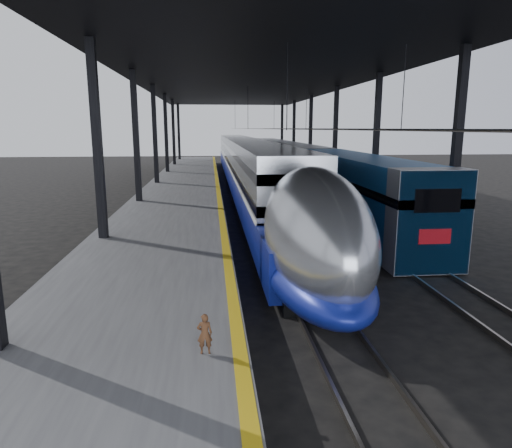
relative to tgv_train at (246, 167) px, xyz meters
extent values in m
plane|color=black|center=(-2.00, -26.91, -2.11)|extent=(160.00, 160.00, 0.00)
cube|color=#4C4C4F|center=(-5.50, -6.91, -1.61)|extent=(6.00, 80.00, 1.00)
cube|color=gold|center=(-2.70, -6.91, -1.11)|extent=(0.30, 80.00, 0.01)
cube|color=slate|center=(-0.72, -6.91, -2.03)|extent=(0.08, 80.00, 0.16)
cube|color=slate|center=(0.72, -6.91, -2.03)|extent=(0.08, 80.00, 0.16)
cube|color=slate|center=(4.28, -6.91, -2.03)|extent=(0.08, 80.00, 0.16)
cube|color=slate|center=(5.72, -6.91, -2.03)|extent=(0.08, 80.00, 0.16)
cube|color=black|center=(-7.80, -21.91, 2.39)|extent=(0.35, 0.35, 9.00)
cube|color=black|center=(7.60, -21.91, 2.39)|extent=(0.35, 0.35, 9.00)
cube|color=black|center=(-7.80, -11.91, 2.39)|extent=(0.35, 0.35, 9.00)
cube|color=black|center=(7.60, -11.91, 2.39)|extent=(0.35, 0.35, 9.00)
cube|color=black|center=(-7.80, -1.91, 2.39)|extent=(0.35, 0.35, 9.00)
cube|color=black|center=(7.60, -1.91, 2.39)|extent=(0.35, 0.35, 9.00)
cube|color=black|center=(-7.80, 8.09, 2.39)|extent=(0.35, 0.35, 9.00)
cube|color=black|center=(7.60, 8.09, 2.39)|extent=(0.35, 0.35, 9.00)
cube|color=black|center=(-7.80, 18.09, 2.39)|extent=(0.35, 0.35, 9.00)
cube|color=black|center=(7.60, 18.09, 2.39)|extent=(0.35, 0.35, 9.00)
cube|color=black|center=(-7.80, 28.09, 2.39)|extent=(0.35, 0.35, 9.00)
cube|color=black|center=(7.60, 28.09, 2.39)|extent=(0.35, 0.35, 9.00)
cube|color=black|center=(-0.10, -6.91, 7.14)|extent=(18.00, 75.00, 0.45)
cylinder|color=slate|center=(0.00, -6.91, 3.39)|extent=(0.03, 74.00, 0.03)
cylinder|color=slate|center=(5.00, -6.91, 3.39)|extent=(0.03, 74.00, 0.03)
cube|color=#AEB1B5|center=(0.00, 4.02, 0.30)|extent=(3.05, 57.00, 4.21)
cube|color=navy|center=(0.00, 2.52, -1.01)|extent=(3.13, 62.00, 1.63)
cube|color=silver|center=(0.00, 4.02, -0.17)|extent=(3.15, 57.00, 0.11)
cube|color=black|center=(0.00, 4.02, 1.51)|extent=(3.09, 57.00, 0.44)
cube|color=black|center=(0.00, 4.02, 0.30)|extent=(3.09, 57.00, 0.44)
ellipsoid|color=#AEB1B5|center=(0.00, -27.48, 0.15)|extent=(3.05, 8.40, 4.21)
ellipsoid|color=navy|center=(0.00, -27.48, -1.06)|extent=(3.13, 8.40, 1.79)
ellipsoid|color=black|center=(0.00, -30.08, 0.99)|extent=(1.58, 2.20, 0.95)
cube|color=black|center=(0.00, -27.48, -1.91)|extent=(2.31, 2.60, 0.40)
cube|color=black|center=(0.00, -5.48, -1.91)|extent=(2.31, 2.60, 0.40)
cube|color=#165093|center=(5.00, -16.56, -0.05)|extent=(2.89, 18.00, 3.93)
cube|color=gray|center=(5.00, -24.96, -0.05)|extent=(2.94, 1.20, 3.98)
cube|color=black|center=(5.00, -25.58, 0.83)|extent=(1.76, 0.06, 0.88)
cube|color=#AE0D16|center=(5.00, -25.58, -0.51)|extent=(1.24, 0.06, 0.57)
cube|color=gray|center=(5.00, 2.44, -0.05)|extent=(2.89, 18.00, 3.93)
cube|color=gray|center=(5.00, 21.44, -0.05)|extent=(2.89, 18.00, 3.93)
cube|color=black|center=(5.00, -22.56, -1.93)|extent=(2.27, 2.40, 0.36)
cube|color=black|center=(5.00, -0.56, -1.93)|extent=(2.27, 2.40, 0.36)
imported|color=#4E2E1A|center=(-3.41, -32.60, -0.68)|extent=(0.32, 0.22, 0.86)
camera|label=1|loc=(-3.22, -41.28, 3.42)|focal=32.00mm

